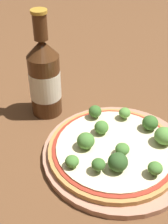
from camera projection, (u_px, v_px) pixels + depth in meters
name	position (u px, v px, depth m)	size (l,w,h in m)	color
ground_plane	(113.00, 157.00, 0.58)	(3.00, 3.00, 0.00)	brown
plate	(117.00, 153.00, 0.58)	(0.28, 0.28, 0.01)	tan
pizza	(114.00, 149.00, 0.57)	(0.24, 0.24, 0.01)	#B77F42
broccoli_floret_0	(86.00, 141.00, 0.56)	(0.03, 0.03, 0.03)	#6B8E51
broccoli_floret_1	(101.00, 127.00, 0.59)	(0.03, 0.03, 0.03)	#6B8E51
broccoli_floret_2	(155.00, 168.00, 0.50)	(0.02, 0.02, 0.03)	#6B8E51
broccoli_floret_3	(150.00, 123.00, 0.60)	(0.03, 0.03, 0.03)	#6B8E51
broccoli_floret_4	(95.00, 111.00, 0.63)	(0.03, 0.03, 0.03)	#6B8E51
broccoli_floret_5	(118.00, 162.00, 0.51)	(0.03, 0.03, 0.03)	#6B8E51
broccoli_floret_6	(164.00, 136.00, 0.56)	(0.04, 0.04, 0.03)	#6B8E51
broccoli_floret_7	(72.00, 161.00, 0.52)	(0.02, 0.02, 0.02)	#6B8E51
broccoli_floret_8	(98.00, 165.00, 0.51)	(0.02, 0.02, 0.03)	#6B8E51
broccoli_floret_9	(122.00, 149.00, 0.54)	(0.03, 0.03, 0.02)	#6B8E51
broccoli_floret_10	(125.00, 113.00, 0.62)	(0.02, 0.02, 0.02)	#6B8E51
beer_bottle	(45.00, 77.00, 0.64)	(0.07, 0.07, 0.23)	#472814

